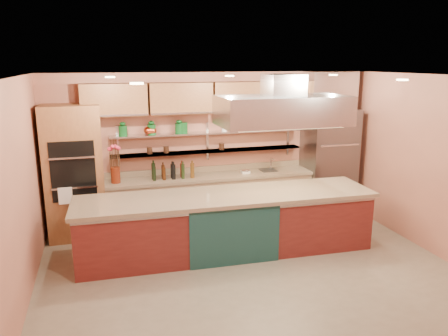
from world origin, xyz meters
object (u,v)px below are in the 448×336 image
object	(u,v)px
copper_kettle	(149,130)
green_canister	(183,128)
refrigerator	(329,161)
flower_vase	(116,175)
kitchen_scale	(246,171)
island	(227,223)

from	to	relation	value
copper_kettle	green_canister	world-z (taller)	green_canister
refrigerator	copper_kettle	size ratio (longest dim) A/B	11.04
flower_vase	green_canister	size ratio (longest dim) A/B	1.43
copper_kettle	green_canister	bearing A→B (deg)	0.00
kitchen_scale	flower_vase	bearing A→B (deg)	168.33
flower_vase	kitchen_scale	bearing A→B (deg)	0.00
island	green_canister	bearing A→B (deg)	106.24
refrigerator	kitchen_scale	world-z (taller)	refrigerator
island	copper_kettle	distance (m)	2.24
island	flower_vase	size ratio (longest dim) A/B	16.28
refrigerator	copper_kettle	bearing A→B (deg)	176.24
island	kitchen_scale	xyz separation A→B (m)	(0.75, 1.29, 0.49)
island	flower_vase	world-z (taller)	flower_vase
flower_vase	green_canister	bearing A→B (deg)	9.98
refrigerator	kitchen_scale	size ratio (longest dim) A/B	13.78
kitchen_scale	copper_kettle	distance (m)	1.95
copper_kettle	island	bearing A→B (deg)	-56.43
flower_vase	green_canister	distance (m)	1.47
kitchen_scale	copper_kettle	bearing A→B (deg)	161.19
refrigerator	kitchen_scale	bearing A→B (deg)	179.67
flower_vase	refrigerator	bearing A→B (deg)	-0.14
flower_vase	island	bearing A→B (deg)	-38.35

